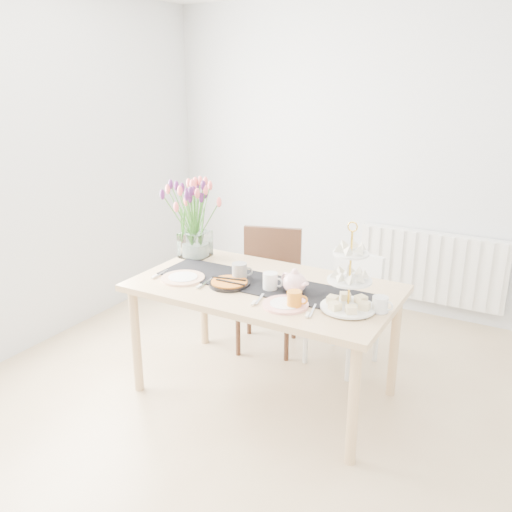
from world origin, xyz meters
The scene contains 16 objects.
room_shell centered at (0.00, 0.00, 1.30)m, with size 4.50×4.50×4.50m.
radiator centered at (0.50, 2.19, 0.45)m, with size 1.20×0.08×0.60m, color white.
dining_table centered at (-0.16, 0.48, 0.67)m, with size 1.60×0.90×0.75m.
chair_brown centered at (-0.46, 1.12, 0.52)m, with size 0.55×0.55×0.89m.
chair_white centered at (0.15, 1.16, 0.46)m, with size 0.47×0.47×0.79m.
table_runner centered at (-0.16, 0.48, 0.75)m, with size 1.40×0.35×0.01m, color black.
tulip_vase centered at (-0.85, 0.72, 1.12)m, with size 0.66×0.66×0.57m.
cake_stand centered at (0.42, 0.38, 0.88)m, with size 0.30×0.30×0.45m.
teapot centered at (0.06, 0.44, 0.82)m, with size 0.22×0.18×0.15m, color white, non-canonical shape.
cream_jug centered at (0.58, 0.43, 0.79)m, with size 0.09×0.09×0.09m, color silver.
tart_tin centered at (-0.34, 0.36, 0.76)m, with size 0.25×0.25×0.03m.
mug_grey centered at (-0.33, 0.47, 0.81)m, with size 0.09×0.09×0.11m, color gray.
mug_white centered at (-0.09, 0.43, 0.80)m, with size 0.09×0.09×0.11m, color silver.
mug_orange centered at (0.15, 0.26, 0.80)m, with size 0.08×0.08×0.10m, color orange.
plate_left centered at (-0.66, 0.31, 0.76)m, with size 0.28×0.28×0.01m, color white.
plate_right centered at (0.09, 0.26, 0.76)m, with size 0.26×0.26×0.01m, color white.
Camera 1 is at (1.31, -2.24, 1.97)m, focal length 38.00 mm.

